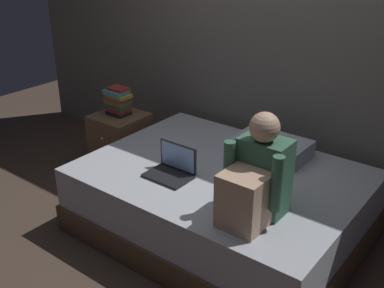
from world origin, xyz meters
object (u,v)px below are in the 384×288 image
(bed, at_px, (221,202))
(pillow, at_px, (272,147))
(nightstand, at_px, (121,143))
(person_sitting, at_px, (256,180))
(book_stack, at_px, (118,101))
(laptop, at_px, (172,168))

(bed, relative_size, pillow, 3.57)
(bed, distance_m, nightstand, 1.32)
(person_sitting, xyz_separation_m, book_stack, (-1.80, 0.62, -0.07))
(laptop, distance_m, pillow, 0.82)
(bed, xyz_separation_m, pillow, (0.15, 0.45, 0.33))
(nightstand, xyz_separation_m, laptop, (1.06, -0.51, 0.29))
(nightstand, bearing_deg, pillow, 8.24)
(nightstand, distance_m, pillow, 1.50)
(bed, height_order, nightstand, nightstand)
(nightstand, bearing_deg, person_sitting, -18.75)
(bed, bearing_deg, nightstand, 169.55)
(bed, distance_m, person_sitting, 0.80)
(nightstand, bearing_deg, bed, -10.45)
(laptop, xyz_separation_m, book_stack, (-1.07, 0.52, 0.12))
(bed, bearing_deg, person_sitting, -36.99)
(person_sitting, xyz_separation_m, pillow, (-0.33, 0.82, -0.19))
(nightstand, height_order, pillow, pillow)
(bed, distance_m, pillow, 0.58)
(nightstand, relative_size, laptop, 1.78)
(book_stack, bearing_deg, laptop, -26.03)
(nightstand, distance_m, person_sitting, 1.95)
(nightstand, height_order, laptop, laptop)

